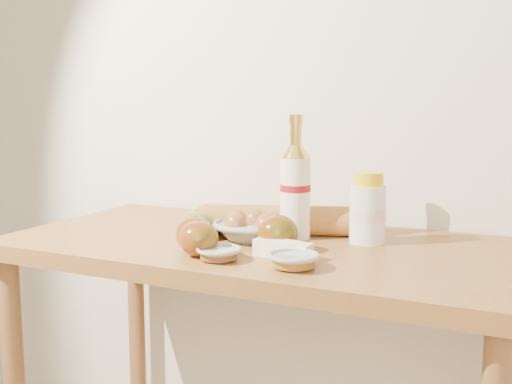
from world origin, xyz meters
TOP-DOWN VIEW (x-y plane):
  - back_wall at (0.00, 1.51)m, footprint 3.50×0.02m
  - table at (0.00, 1.18)m, footprint 1.20×0.60m
  - bourbon_bottle at (0.06, 1.24)m, footprint 0.07×0.07m
  - cream_bottle at (0.23, 1.27)m, footprint 0.11×0.11m
  - egg_bowl at (-0.03, 1.19)m, footprint 0.23×0.23m
  - baguette at (0.01, 1.26)m, footprint 0.43×0.21m
  - apple_yellowgreen at (-0.15, 1.13)m, footprint 0.08×0.08m
  - apple_redgreen_front at (-0.09, 1.03)m, footprint 0.09×0.09m
  - apple_redgreen_right at (0.08, 1.10)m, footprint 0.12×0.12m
  - sugar_bowl at (-0.00, 0.98)m, footprint 0.12×0.12m
  - syrup_bowl at (0.16, 0.99)m, footprint 0.13×0.13m
  - butter_stick at (0.11, 1.05)m, footprint 0.13×0.05m
  - apple_extra at (-0.06, 0.99)m, footprint 0.09×0.09m

SIDE VIEW (x-z plane):
  - table at x=0.00m, z-range 0.33..1.23m
  - sugar_bowl at x=0.00m, z-range 0.90..0.93m
  - syrup_bowl at x=0.16m, z-range 0.90..0.93m
  - butter_stick at x=0.11m, z-range 0.90..0.94m
  - egg_bowl at x=-0.03m, z-range 0.89..0.96m
  - apple_yellowgreen at x=-0.15m, z-range 0.90..0.97m
  - baguette at x=0.01m, z-range 0.90..0.97m
  - apple_redgreen_front at x=-0.09m, z-range 0.90..0.98m
  - apple_extra at x=-0.06m, z-range 0.90..0.98m
  - apple_redgreen_right at x=0.08m, z-range 0.90..0.98m
  - cream_bottle at x=0.23m, z-range 0.89..1.06m
  - bourbon_bottle at x=0.06m, z-range 0.87..1.17m
  - back_wall at x=0.00m, z-range 0.00..2.60m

